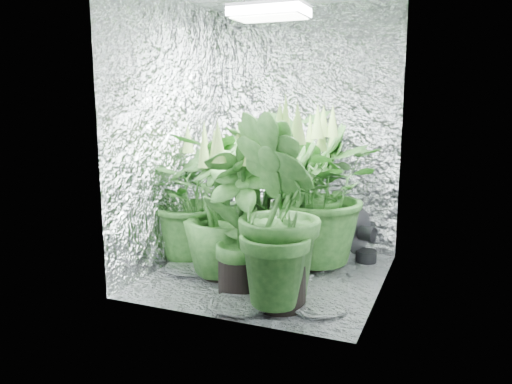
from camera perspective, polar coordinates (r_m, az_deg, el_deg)
The scene contains 13 objects.
ground at distance 3.68m, azimuth 1.37°, elevation -9.43°, with size 1.60×1.60×0.00m, color silver.
walls at distance 3.46m, azimuth 1.45°, elevation 6.32°, with size 1.62×1.62×2.00m.
grow_lamp at distance 3.50m, azimuth 1.51°, elevation 19.92°, with size 0.50×0.30×0.22m.
plant_a at distance 3.89m, azimuth -6.87°, elevation -0.48°, with size 1.10×1.10×1.09m.
plant_b at distance 3.65m, azimuth 2.70°, elevation -1.87°, with size 0.68×0.68×1.03m.
plant_c at distance 3.99m, azimuth 6.95°, elevation -0.02°, with size 0.66×0.66×1.13m.
plant_d at distance 3.81m, azimuth 0.01°, elevation -0.60°, with size 0.77×0.77×1.12m.
plant_e at distance 3.73m, azimuth 6.32°, elevation 0.20°, with size 1.18×1.18×1.23m.
plant_f at distance 3.21m, azimuth -1.58°, elevation -2.66°, with size 0.77×0.77×1.15m.
plant_g at distance 2.97m, azimuth 2.87°, elevation -2.43°, with size 0.88×0.88×1.27m.
plant_h at distance 3.52m, azimuth -4.00°, elevation -2.18°, with size 0.60×0.60×1.05m.
circulation_fan at distance 4.01m, azimuth 12.12°, elevation -5.37°, with size 0.21×0.34×0.41m.
plant_label at distance 2.99m, azimuth 3.83°, elevation -8.08°, with size 0.05×0.01×0.08m, color white.
Camera 1 is at (1.23, -3.23, 1.25)m, focal length 35.00 mm.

